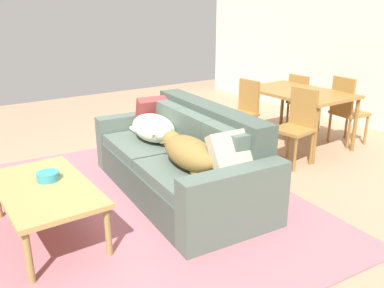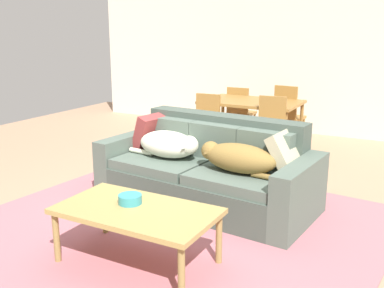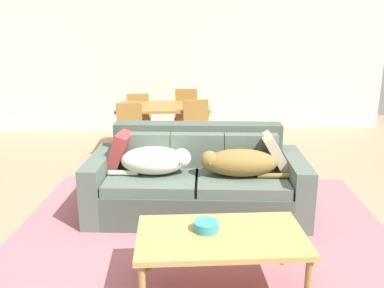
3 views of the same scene
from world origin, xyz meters
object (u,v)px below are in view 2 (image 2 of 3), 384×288
object	(u,v)px
dining_chair_far_left	(240,110)
throw_pillow_by_left_arm	(151,132)
dining_chair_near_left	(205,123)
bowl_on_coffee_table	(130,199)
dog_on_left_cushion	(170,144)
dog_on_right_cushion	(237,158)
couch	(209,172)
coffee_table	(137,214)
dining_table	(251,105)
dining_chair_near_right	(270,128)
dining_chair_far_right	(288,113)
throw_pillow_by_right_arm	(287,154)

from	to	relation	value
dining_chair_far_left	throw_pillow_by_left_arm	bearing A→B (deg)	88.76
dining_chair_near_left	bowl_on_coffee_table	bearing A→B (deg)	-78.41
dog_on_left_cushion	dog_on_right_cushion	distance (m)	0.82
dining_chair_far_left	couch	bearing A→B (deg)	105.26
coffee_table	dining_table	world-z (taller)	dining_table
bowl_on_coffee_table	dining_chair_far_left	bearing A→B (deg)	100.70
dining_table	dining_chair_far_left	bearing A→B (deg)	125.69
dog_on_left_cushion	bowl_on_coffee_table	distance (m)	1.31
dog_on_left_cushion	dog_on_right_cushion	world-z (taller)	dog_on_left_cushion
dining_chair_near_left	dining_chair_far_left	distance (m)	1.16
coffee_table	dining_chair_near_left	size ratio (longest dim) A/B	1.38
couch	dining_chair_near_right	distance (m)	1.58
dog_on_right_cushion	dining_chair_far_right	xyz separation A→B (m)	(-0.38, 2.88, -0.08)
couch	dining_chair_near_left	xyz separation A→B (m)	(-0.84, 1.56, 0.15)
throw_pillow_by_right_arm	coffee_table	distance (m)	1.58
throw_pillow_by_left_arm	dining_chair_near_right	distance (m)	1.71
couch	coffee_table	bearing A→B (deg)	-81.59
couch	dining_chair_near_right	xyz separation A→B (m)	(0.11, 1.57, 0.17)
throw_pillow_by_left_arm	bowl_on_coffee_table	bearing A→B (deg)	-62.00
dining_chair_far_right	throw_pillow_by_left_arm	bearing A→B (deg)	78.88
dining_table	dining_chair_far_right	bearing A→B (deg)	54.90
throw_pillow_by_left_arm	dining_chair_far_right	xyz separation A→B (m)	(0.81, 2.54, -0.13)
dog_on_right_cushion	throw_pillow_by_left_arm	distance (m)	1.24
dining_chair_far_right	dining_chair_far_left	bearing A→B (deg)	3.94
coffee_table	dog_on_left_cushion	bearing A→B (deg)	110.92
dog_on_left_cushion	bowl_on_coffee_table	size ratio (longest dim) A/B	4.52
couch	throw_pillow_by_left_arm	bearing A→B (deg)	175.92
dining_chair_near_left	dining_chair_near_right	bearing A→B (deg)	-3.21
coffee_table	throw_pillow_by_right_arm	bearing A→B (deg)	61.88
dog_on_left_cushion	throw_pillow_by_left_arm	distance (m)	0.44
throw_pillow_by_left_arm	throw_pillow_by_right_arm	world-z (taller)	same
throw_pillow_by_right_arm	dining_table	world-z (taller)	throw_pillow_by_right_arm
couch	dog_on_left_cushion	distance (m)	0.50
dining_chair_far_left	coffee_table	bearing A→B (deg)	100.96
throw_pillow_by_right_arm	dining_chair_near_right	bearing A→B (deg)	113.86
dining_chair_far_left	bowl_on_coffee_table	bearing A→B (deg)	99.73
bowl_on_coffee_table	dining_table	distance (m)	3.48
couch	dining_chair_far_left	bearing A→B (deg)	111.45
couch	dining_chair_near_right	size ratio (longest dim) A/B	2.51
coffee_table	dining_chair_near_right	distance (m)	2.96
dog_on_right_cushion	dining_chair_near_left	bearing A→B (deg)	130.24
coffee_table	bowl_on_coffee_table	bearing A→B (deg)	148.65
bowl_on_coffee_table	dining_chair_far_right	xyz separation A→B (m)	(0.04, 4.00, 0.02)
dog_on_right_cushion	dining_chair_far_right	world-z (taller)	dining_chair_far_right
dining_chair_near_left	dining_chair_far_left	size ratio (longest dim) A/B	1.02
dog_on_left_cushion	dining_chair_far_left	distance (m)	2.83
couch	dog_on_right_cushion	distance (m)	0.52
dining_chair_near_left	throw_pillow_by_right_arm	bearing A→B (deg)	-47.76
throw_pillow_by_left_arm	dining_chair_far_left	bearing A→B (deg)	89.73
bowl_on_coffee_table	dining_chair_near_left	world-z (taller)	dining_chair_near_left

